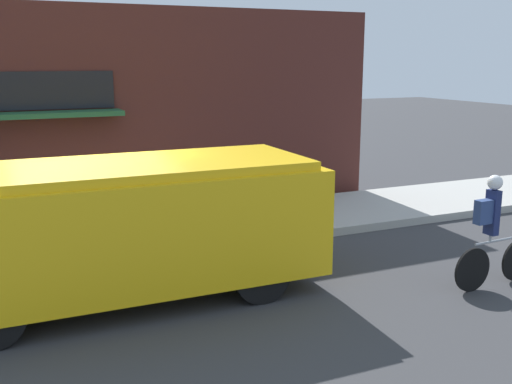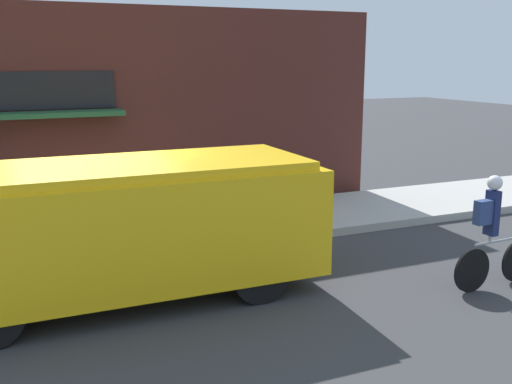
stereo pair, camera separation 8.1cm
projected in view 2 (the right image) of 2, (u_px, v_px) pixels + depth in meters
name	position (u px, v px, depth m)	size (l,w,h in m)	color
ground_plane	(101.00, 268.00, 9.98)	(70.00, 70.00, 0.00)	#38383A
sidewalk	(89.00, 241.00, 11.18)	(28.00, 2.72, 0.16)	#ADAAA3
storefront	(68.00, 116.00, 12.26)	(14.17, 0.83, 4.52)	#4C231E
school_bus	(137.00, 226.00, 8.61)	(5.76, 2.63, 1.99)	yellow
cyclist	(493.00, 234.00, 8.94)	(1.66, 0.22, 1.75)	black
trash_bin	(9.00, 220.00, 10.70)	(0.46, 0.46, 0.85)	slate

